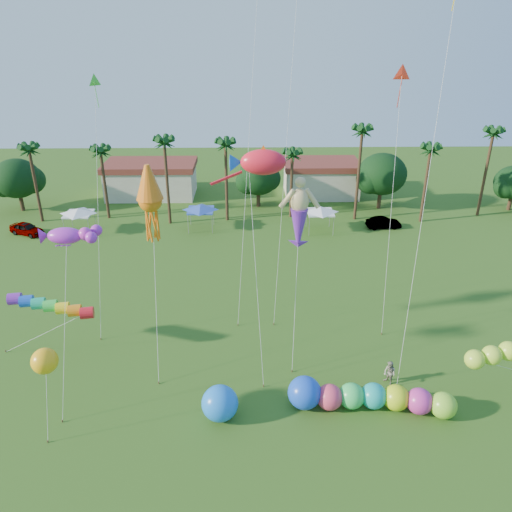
{
  "coord_description": "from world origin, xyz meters",
  "views": [
    {
      "loc": [
        -0.56,
        -18.54,
        22.37
      ],
      "look_at": [
        0.0,
        10.0,
        9.0
      ],
      "focal_mm": 35.0,
      "sensor_mm": 36.0,
      "label": 1
    }
  ],
  "objects_px": {
    "car_b": "(384,223)",
    "blue_ball": "(220,403)",
    "car_a": "(27,229)",
    "spectator_b": "(389,373)",
    "caterpillar_inflatable": "(364,397)"
  },
  "relations": [
    {
      "from": "car_b",
      "to": "blue_ball",
      "type": "relative_size",
      "value": 1.79
    },
    {
      "from": "car_a",
      "to": "car_b",
      "type": "xyz_separation_m",
      "value": [
        41.97,
        1.16,
        -0.04
      ]
    },
    {
      "from": "spectator_b",
      "to": "blue_ball",
      "type": "height_order",
      "value": "blue_ball"
    },
    {
      "from": "car_b",
      "to": "caterpillar_inflatable",
      "type": "distance_m",
      "value": 32.08
    },
    {
      "from": "caterpillar_inflatable",
      "to": "blue_ball",
      "type": "bearing_deg",
      "value": -169.72
    },
    {
      "from": "car_a",
      "to": "car_b",
      "type": "relative_size",
      "value": 1.02
    },
    {
      "from": "spectator_b",
      "to": "caterpillar_inflatable",
      "type": "xyz_separation_m",
      "value": [
        -2.22,
        -2.36,
        0.01
      ]
    },
    {
      "from": "car_a",
      "to": "caterpillar_inflatable",
      "type": "relative_size",
      "value": 0.4
    },
    {
      "from": "car_a",
      "to": "caterpillar_inflatable",
      "type": "distance_m",
      "value": 44.3
    },
    {
      "from": "car_a",
      "to": "spectator_b",
      "type": "relative_size",
      "value": 2.34
    },
    {
      "from": "car_a",
      "to": "car_b",
      "type": "bearing_deg",
      "value": -63.71
    },
    {
      "from": "caterpillar_inflatable",
      "to": "car_b",
      "type": "bearing_deg",
      "value": 79.91
    },
    {
      "from": "spectator_b",
      "to": "blue_ball",
      "type": "xyz_separation_m",
      "value": [
        -11.33,
        -3.0,
        0.25
      ]
    },
    {
      "from": "caterpillar_inflatable",
      "to": "car_a",
      "type": "bearing_deg",
      "value": 144.3
    },
    {
      "from": "car_b",
      "to": "caterpillar_inflatable",
      "type": "xyz_separation_m",
      "value": [
        -9.03,
        -30.78,
        0.23
      ]
    }
  ]
}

